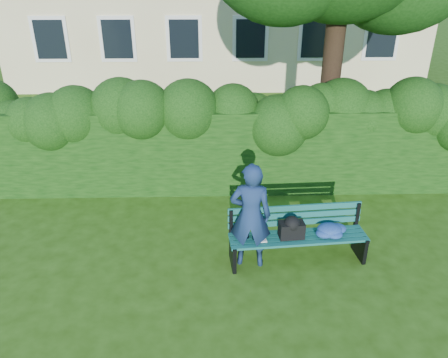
{
  "coord_description": "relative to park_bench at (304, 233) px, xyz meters",
  "views": [
    {
      "loc": [
        -0.18,
        -6.44,
        4.42
      ],
      "look_at": [
        0.0,
        0.6,
        0.95
      ],
      "focal_mm": 35.0,
      "sensor_mm": 36.0,
      "label": 1
    }
  ],
  "objects": [
    {
      "name": "hedge",
      "position": [
        -1.27,
        2.7,
        0.39
      ],
      "size": [
        10.0,
        1.0,
        1.8
      ],
      "color": "black",
      "rests_on": "ground"
    },
    {
      "name": "man_reading",
      "position": [
        -0.88,
        -0.1,
        0.39
      ],
      "size": [
        0.69,
        0.49,
        1.78
      ],
      "primitive_type": "imported",
      "rotation": [
        0.0,
        0.0,
        3.04
      ],
      "color": "navy",
      "rests_on": "ground"
    },
    {
      "name": "ground",
      "position": [
        -1.27,
        0.5,
        -0.51
      ],
      "size": [
        80.0,
        80.0,
        0.0
      ],
      "primitive_type": "plane",
      "color": "#294B0D",
      "rests_on": "ground"
    },
    {
      "name": "park_bench",
      "position": [
        0.0,
        0.0,
        0.0
      ],
      "size": [
        2.27,
        0.75,
        0.89
      ],
      "rotation": [
        0.0,
        0.0,
        0.09
      ],
      "color": "#105045",
      "rests_on": "ground"
    }
  ]
}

